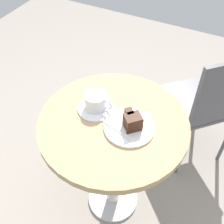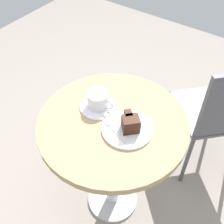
{
  "view_description": "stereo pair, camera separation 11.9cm",
  "coord_description": "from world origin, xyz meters",
  "px_view_note": "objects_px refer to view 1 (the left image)",
  "views": [
    {
      "loc": [
        0.36,
        -0.73,
        1.63
      ],
      "look_at": [
        -0.01,
        0.01,
        0.76
      ],
      "focal_mm": 45.0,
      "sensor_mm": 36.0,
      "label": 1
    },
    {
      "loc": [
        0.46,
        -0.66,
        1.63
      ],
      "look_at": [
        -0.01,
        0.01,
        0.76
      ],
      "focal_mm": 45.0,
      "sensor_mm": 36.0,
      "label": 2
    }
  ],
  "objects_px": {
    "cake_slice": "(132,121)",
    "teaspoon": "(106,113)",
    "saucer": "(96,108)",
    "napkin": "(136,123)",
    "cafe_chair": "(210,101)",
    "coffee_cup": "(96,101)",
    "cake_plate": "(129,127)",
    "fork": "(114,128)"
  },
  "relations": [
    {
      "from": "napkin",
      "to": "cake_plate",
      "type": "bearing_deg",
      "value": -112.67
    },
    {
      "from": "teaspoon",
      "to": "napkin",
      "type": "relative_size",
      "value": 0.51
    },
    {
      "from": "coffee_cup",
      "to": "cake_plate",
      "type": "distance_m",
      "value": 0.19
    },
    {
      "from": "saucer",
      "to": "cake_slice",
      "type": "relative_size",
      "value": 1.66
    },
    {
      "from": "fork",
      "to": "cake_plate",
      "type": "bearing_deg",
      "value": -124.49
    },
    {
      "from": "coffee_cup",
      "to": "napkin",
      "type": "height_order",
      "value": "coffee_cup"
    },
    {
      "from": "saucer",
      "to": "coffee_cup",
      "type": "height_order",
      "value": "coffee_cup"
    },
    {
      "from": "teaspoon",
      "to": "fork",
      "type": "height_order",
      "value": "fork"
    },
    {
      "from": "coffee_cup",
      "to": "teaspoon",
      "type": "height_order",
      "value": "coffee_cup"
    },
    {
      "from": "cake_slice",
      "to": "teaspoon",
      "type": "bearing_deg",
      "value": 172.14
    },
    {
      "from": "coffee_cup",
      "to": "cake_slice",
      "type": "relative_size",
      "value": 1.33
    },
    {
      "from": "teaspoon",
      "to": "cake_slice",
      "type": "height_order",
      "value": "cake_slice"
    },
    {
      "from": "cake_slice",
      "to": "fork",
      "type": "height_order",
      "value": "cake_slice"
    },
    {
      "from": "cake_plate",
      "to": "napkin",
      "type": "distance_m",
      "value": 0.04
    },
    {
      "from": "teaspoon",
      "to": "coffee_cup",
      "type": "bearing_deg",
      "value": -116.52
    },
    {
      "from": "coffee_cup",
      "to": "cake_slice",
      "type": "bearing_deg",
      "value": -11.03
    },
    {
      "from": "saucer",
      "to": "coffee_cup",
      "type": "bearing_deg",
      "value": 103.46
    },
    {
      "from": "saucer",
      "to": "cafe_chair",
      "type": "height_order",
      "value": "cafe_chair"
    },
    {
      "from": "coffee_cup",
      "to": "fork",
      "type": "distance_m",
      "value": 0.15
    },
    {
      "from": "napkin",
      "to": "cafe_chair",
      "type": "height_order",
      "value": "cafe_chair"
    },
    {
      "from": "saucer",
      "to": "cake_plate",
      "type": "distance_m",
      "value": 0.18
    },
    {
      "from": "coffee_cup",
      "to": "saucer",
      "type": "bearing_deg",
      "value": -76.54
    },
    {
      "from": "fork",
      "to": "coffee_cup",
      "type": "bearing_deg",
      "value": -10.48
    },
    {
      "from": "cafe_chair",
      "to": "fork",
      "type": "bearing_deg",
      "value": 16.0
    },
    {
      "from": "coffee_cup",
      "to": "napkin",
      "type": "xyz_separation_m",
      "value": [
        0.2,
        -0.0,
        -0.04
      ]
    },
    {
      "from": "coffee_cup",
      "to": "teaspoon",
      "type": "bearing_deg",
      "value": -17.85
    },
    {
      "from": "teaspoon",
      "to": "fork",
      "type": "distance_m",
      "value": 0.09
    },
    {
      "from": "saucer",
      "to": "cake_plate",
      "type": "xyz_separation_m",
      "value": [
        0.18,
        -0.04,
        0.0
      ]
    },
    {
      "from": "napkin",
      "to": "cafe_chair",
      "type": "bearing_deg",
      "value": 63.83
    },
    {
      "from": "napkin",
      "to": "cafe_chair",
      "type": "relative_size",
      "value": 0.21
    },
    {
      "from": "saucer",
      "to": "napkin",
      "type": "relative_size",
      "value": 0.88
    },
    {
      "from": "cake_slice",
      "to": "napkin",
      "type": "bearing_deg",
      "value": 76.69
    },
    {
      "from": "cake_slice",
      "to": "fork",
      "type": "relative_size",
      "value": 0.67
    },
    {
      "from": "coffee_cup",
      "to": "teaspoon",
      "type": "xyz_separation_m",
      "value": [
        0.06,
        -0.02,
        -0.03
      ]
    },
    {
      "from": "saucer",
      "to": "napkin",
      "type": "bearing_deg",
      "value": 0.94
    },
    {
      "from": "saucer",
      "to": "coffee_cup",
      "type": "relative_size",
      "value": 1.25
    },
    {
      "from": "fork",
      "to": "napkin",
      "type": "distance_m",
      "value": 0.1
    },
    {
      "from": "saucer",
      "to": "coffee_cup",
      "type": "distance_m",
      "value": 0.04
    },
    {
      "from": "cake_slice",
      "to": "fork",
      "type": "xyz_separation_m",
      "value": [
        -0.06,
        -0.04,
        -0.03
      ]
    },
    {
      "from": "saucer",
      "to": "napkin",
      "type": "distance_m",
      "value": 0.2
    },
    {
      "from": "saucer",
      "to": "fork",
      "type": "height_order",
      "value": "fork"
    },
    {
      "from": "teaspoon",
      "to": "cake_plate",
      "type": "xyz_separation_m",
      "value": [
        0.12,
        -0.02,
        -0.01
      ]
    }
  ]
}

